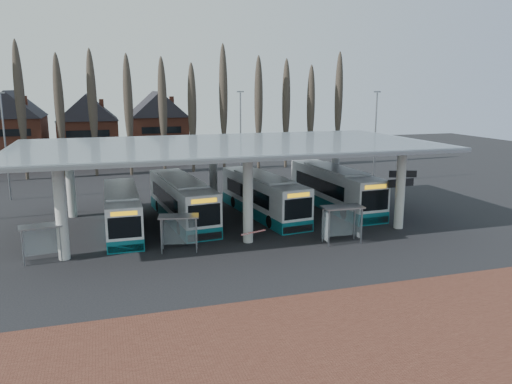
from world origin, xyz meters
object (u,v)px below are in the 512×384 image
object	(u,v)px
bus_1	(182,201)
shelter_0	(41,235)
bus_2	(263,196)
shelter_2	(341,216)
shelter_1	(179,225)
bus_3	(334,188)
bus_0	(122,211)

from	to	relation	value
bus_1	shelter_0	xyz separation A→B (m)	(-9.80, -7.01, 0.05)
bus_2	shelter_2	xyz separation A→B (m)	(2.82, -8.94, 0.28)
shelter_0	shelter_1	bearing A→B (deg)	-12.55
bus_3	bus_1	bearing A→B (deg)	179.94
bus_1	bus_3	distance (m)	13.81
bus_0	shelter_2	size ratio (longest dim) A/B	3.94
bus_2	shelter_2	bearing A→B (deg)	-79.48
bus_1	shelter_2	distance (m)	13.25
bus_0	shelter_0	world-z (taller)	bus_0
bus_1	shelter_1	xyz separation A→B (m)	(-1.36, -7.57, 0.13)
bus_3	shelter_2	distance (m)	10.59
bus_2	bus_1	bearing A→B (deg)	171.57
bus_3	shelter_0	world-z (taller)	bus_3
shelter_0	shelter_2	distance (m)	19.53
bus_0	shelter_2	world-z (taller)	bus_0
bus_1	bus_3	bearing A→B (deg)	-3.06
bus_1	bus_2	bearing A→B (deg)	-7.05
shelter_1	shelter_2	xyz separation A→B (m)	(10.97, -1.54, 0.14)
bus_3	shelter_0	xyz separation A→B (m)	(-23.60, -7.62, -0.03)
bus_1	shelter_1	distance (m)	7.69
bus_2	bus_3	xyz separation A→B (m)	(7.00, 0.78, 0.08)
shelter_0	bus_2	bearing A→B (deg)	13.66
bus_0	shelter_1	distance (m)	6.98
bus_3	shelter_1	bearing A→B (deg)	-154.22
shelter_2	bus_1	bearing A→B (deg)	138.95
bus_2	shelter_0	size ratio (longest dim) A/B	4.76
shelter_0	shelter_2	world-z (taller)	shelter_2
bus_1	shelter_2	xyz separation A→B (m)	(9.61, -9.12, 0.27)
bus_0	bus_3	bearing A→B (deg)	7.02
bus_0	shelter_0	bearing A→B (deg)	-131.91
bus_1	bus_2	distance (m)	6.79
shelter_2	shelter_1	bearing A→B (deg)	174.44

